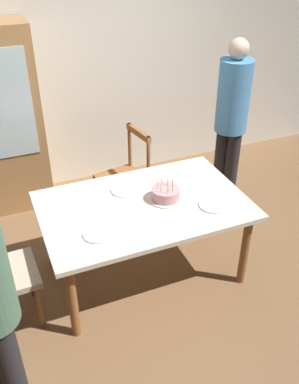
% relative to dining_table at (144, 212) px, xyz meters
% --- Properties ---
extents(ground, '(6.40, 6.40, 0.00)m').
position_rel_dining_table_xyz_m(ground, '(0.00, 0.00, -0.65)').
color(ground, brown).
extents(back_wall, '(6.40, 0.10, 2.60)m').
position_rel_dining_table_xyz_m(back_wall, '(0.00, 1.85, 0.65)').
color(back_wall, silver).
rests_on(back_wall, ground).
extents(dining_table, '(1.66, 1.06, 0.73)m').
position_rel_dining_table_xyz_m(dining_table, '(0.00, 0.00, 0.00)').
color(dining_table, beige).
rests_on(dining_table, ground).
extents(birthday_cake, '(0.28, 0.28, 0.17)m').
position_rel_dining_table_xyz_m(birthday_cake, '(0.19, -0.01, 0.13)').
color(birthday_cake, silver).
rests_on(birthday_cake, dining_table).
extents(plate_near_celebrant, '(0.22, 0.22, 0.01)m').
position_rel_dining_table_xyz_m(plate_near_celebrant, '(-0.46, -0.24, 0.09)').
color(plate_near_celebrant, silver).
rests_on(plate_near_celebrant, dining_table).
extents(plate_far_side, '(0.22, 0.22, 0.01)m').
position_rel_dining_table_xyz_m(plate_far_side, '(-0.08, 0.24, 0.09)').
color(plate_far_side, silver).
rests_on(plate_far_side, dining_table).
extents(plate_near_guest, '(0.22, 0.22, 0.01)m').
position_rel_dining_table_xyz_m(plate_near_guest, '(0.50, -0.24, 0.09)').
color(plate_near_guest, silver).
rests_on(plate_near_guest, dining_table).
extents(fork_near_celebrant, '(0.18, 0.05, 0.01)m').
position_rel_dining_table_xyz_m(fork_near_celebrant, '(-0.62, -0.25, 0.08)').
color(fork_near_celebrant, silver).
rests_on(fork_near_celebrant, dining_table).
extents(fork_far_side, '(0.18, 0.05, 0.01)m').
position_rel_dining_table_xyz_m(fork_far_side, '(-0.24, 0.22, 0.08)').
color(fork_far_side, silver).
rests_on(fork_far_side, dining_table).
extents(chair_spindle_back, '(0.51, 0.51, 0.95)m').
position_rel_dining_table_xyz_m(chair_spindle_back, '(0.13, 0.86, -0.19)').
color(chair_spindle_back, brown).
rests_on(chair_spindle_back, ground).
extents(person_guest, '(0.32, 0.32, 1.76)m').
position_rel_dining_table_xyz_m(person_guest, '(1.23, 0.73, 0.36)').
color(person_guest, '#262328').
rests_on(person_guest, ground).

